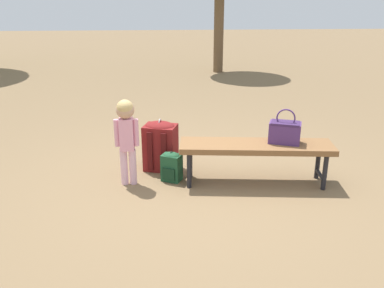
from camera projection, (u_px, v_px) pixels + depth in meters
ground_plane at (195, 189)px, 4.27m from camera, size 40.00×40.00×0.00m
park_bench at (256, 149)px, 4.29m from camera, size 1.63×0.56×0.45m
handbag at (285, 131)px, 4.26m from camera, size 0.36×0.28×0.37m
child_standing at (126, 129)px, 4.19m from camera, size 0.25×0.19×0.93m
backpack_large at (161, 144)px, 4.68m from camera, size 0.42×0.38×0.61m
backpack_small at (172, 166)px, 4.43m from camera, size 0.25×0.23×0.34m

